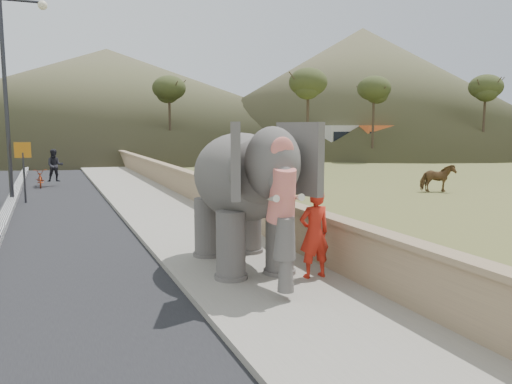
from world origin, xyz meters
TOP-DOWN VIEW (x-y plane):
  - ground at (0.00, 0.00)m, footprint 160.00×160.00m
  - walkway at (0.00, 10.00)m, footprint 3.00×120.00m
  - parapet at (1.65, 10.00)m, footprint 0.30×120.00m
  - lamppost at (-4.69, 16.23)m, footprint 1.76×0.36m
  - signboard at (-4.50, 15.75)m, footprint 0.60×0.08m
  - cow at (12.89, 12.15)m, footprint 1.65×1.08m
  - distant_car at (18.73, 36.16)m, footprint 4.28×1.84m
  - bus_white at (25.02, 35.01)m, footprint 11.27×4.35m
  - bus_orange at (28.57, 33.10)m, footprint 11.05×2.74m
  - hill_right at (36.00, 52.00)m, footprint 56.00×56.00m
  - hill_far at (5.00, 70.00)m, footprint 80.00×80.00m
  - elephant_and_man at (0.02, 3.83)m, footprint 2.35×4.07m
  - motorcyclist at (-3.68, 21.18)m, footprint 1.43×1.78m
  - trees at (3.12, 29.15)m, footprint 47.75×45.61m

SIDE VIEW (x-z plane):
  - ground at x=0.00m, z-range 0.00..0.00m
  - walkway at x=0.00m, z-range 0.00..0.15m
  - parapet at x=1.65m, z-range 0.00..1.10m
  - cow at x=12.89m, z-range 0.00..1.29m
  - distant_car at x=18.73m, z-range 0.00..1.44m
  - motorcyclist at x=-3.68m, z-range -0.21..1.68m
  - bus_white at x=25.02m, z-range 0.00..3.10m
  - bus_orange at x=28.57m, z-range 0.00..3.10m
  - elephant_and_man at x=0.02m, z-range 0.14..3.02m
  - signboard at x=-4.50m, z-range 0.44..2.84m
  - trees at x=3.12m, z-range -0.93..8.92m
  - lamppost at x=-4.69m, z-range 0.87..8.87m
  - hill_far at x=5.00m, z-range 0.00..14.00m
  - hill_right at x=36.00m, z-range 0.00..16.00m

